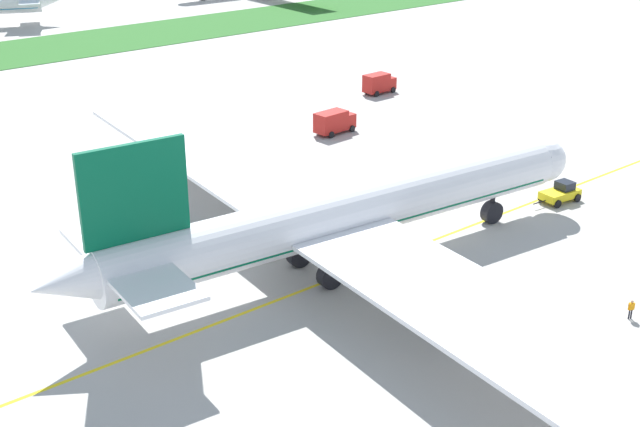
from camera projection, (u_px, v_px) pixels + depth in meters
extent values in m
plane|color=#ADAAA5|center=(380.00, 247.00, 82.24)|extent=(600.00, 600.00, 0.00)
cube|color=yellow|center=(395.00, 255.00, 80.72)|extent=(280.00, 0.36, 0.01)
cylinder|color=white|center=(349.00, 212.00, 76.50)|extent=(47.73, 9.43, 4.83)
cube|color=#055938|center=(349.00, 220.00, 76.84)|extent=(45.80, 8.86, 0.58)
sphere|color=white|center=(544.00, 160.00, 89.27)|extent=(4.58, 4.58, 4.58)
cone|color=white|center=(65.00, 283.00, 63.16)|extent=(5.68, 4.60, 4.10)
cube|color=#055938|center=(134.00, 193.00, 63.87)|extent=(8.55, 1.31, 7.72)
cube|color=white|center=(106.00, 240.00, 69.27)|extent=(5.95, 8.19, 0.34)
cube|color=white|center=(154.00, 286.00, 61.88)|extent=(5.95, 8.19, 0.34)
cube|color=white|center=(207.00, 151.00, 93.73)|extent=(14.56, 43.55, 0.39)
cube|color=white|center=(525.00, 343.00, 57.33)|extent=(14.56, 43.55, 0.39)
cylinder|color=#B7BABF|center=(262.00, 187.00, 87.67)|extent=(4.82, 3.09, 2.65)
cylinder|color=black|center=(281.00, 183.00, 88.84)|extent=(0.67, 2.81, 2.79)
cylinder|color=#B7BABF|center=(445.00, 298.00, 65.99)|extent=(4.82, 3.09, 2.65)
cylinder|color=black|center=(467.00, 291.00, 67.16)|extent=(0.67, 2.81, 2.79)
cylinder|color=black|center=(492.00, 204.00, 87.01)|extent=(0.50, 0.50, 1.87)
cylinder|color=black|center=(492.00, 212.00, 87.38)|extent=(2.38, 1.25, 2.29)
cylinder|color=black|center=(299.00, 245.00, 77.82)|extent=(0.50, 0.50, 1.87)
cylinder|color=black|center=(299.00, 255.00, 78.19)|extent=(2.38, 1.25, 2.29)
cylinder|color=black|center=(330.00, 266.00, 73.95)|extent=(0.50, 0.50, 1.87)
cylinder|color=black|center=(330.00, 276.00, 74.32)|extent=(2.38, 1.25, 2.29)
cube|color=black|center=(539.00, 156.00, 88.67)|extent=(2.03, 3.77, 0.87)
sphere|color=black|center=(151.00, 246.00, 68.95)|extent=(0.34, 0.34, 0.34)
sphere|color=black|center=(208.00, 231.00, 71.58)|extent=(0.34, 0.34, 0.34)
sphere|color=black|center=(261.00, 218.00, 74.20)|extent=(0.34, 0.34, 0.34)
sphere|color=black|center=(311.00, 205.00, 76.83)|extent=(0.34, 0.34, 0.34)
sphere|color=black|center=(357.00, 193.00, 79.45)|extent=(0.34, 0.34, 0.34)
sphere|color=black|center=(400.00, 182.00, 82.08)|extent=(0.34, 0.34, 0.34)
sphere|color=black|center=(441.00, 172.00, 84.71)|extent=(0.34, 0.34, 0.34)
sphere|color=black|center=(479.00, 162.00, 87.33)|extent=(0.34, 0.34, 0.34)
cube|color=yellow|center=(560.00, 194.00, 92.70)|extent=(4.66, 2.69, 0.83)
cube|color=black|center=(565.00, 185.00, 92.70)|extent=(1.77, 1.87, 0.90)
cylinder|color=black|center=(539.00, 202.00, 91.21)|extent=(1.80, 0.29, 0.12)
cylinder|color=black|center=(557.00, 204.00, 91.20)|extent=(0.93, 0.44, 0.90)
cylinder|color=black|center=(542.00, 197.00, 92.93)|extent=(0.93, 0.44, 0.90)
cylinder|color=black|center=(577.00, 198.00, 92.79)|extent=(0.93, 0.44, 0.90)
cylinder|color=black|center=(561.00, 191.00, 94.53)|extent=(0.93, 0.44, 0.90)
cylinder|color=black|center=(629.00, 314.00, 69.56)|extent=(0.13, 0.13, 0.87)
cylinder|color=orange|center=(629.00, 307.00, 69.24)|extent=(0.10, 0.10, 0.55)
cylinder|color=black|center=(631.00, 314.00, 69.61)|extent=(0.13, 0.13, 0.87)
cylinder|color=orange|center=(634.00, 306.00, 69.37)|extent=(0.10, 0.10, 0.55)
cube|color=orange|center=(631.00, 306.00, 69.29)|extent=(0.52, 0.41, 0.61)
sphere|color=tan|center=(632.00, 301.00, 69.12)|extent=(0.23, 0.23, 0.23)
cube|color=#B21E19|center=(376.00, 83.00, 133.21)|extent=(4.16, 2.39, 2.71)
cube|color=#B21E19|center=(388.00, 83.00, 134.96)|extent=(1.65, 2.23, 1.84)
cube|color=#263347|center=(392.00, 80.00, 135.26)|extent=(0.13, 1.92, 0.81)
cylinder|color=black|center=(383.00, 87.00, 136.11)|extent=(0.91, 0.32, 0.90)
cylinder|color=black|center=(393.00, 90.00, 134.52)|extent=(0.91, 0.32, 0.90)
cylinder|color=black|center=(367.00, 91.00, 133.92)|extent=(0.91, 0.32, 0.90)
cylinder|color=black|center=(377.00, 94.00, 132.34)|extent=(0.91, 0.32, 0.90)
cube|color=#B21E19|center=(331.00, 122.00, 114.29)|extent=(4.61, 2.70, 2.66)
cube|color=#B21E19|center=(346.00, 120.00, 116.23)|extent=(1.89, 2.42, 1.92)
cube|color=#263347|center=(350.00, 116.00, 116.58)|extent=(0.22, 2.01, 0.85)
cylinder|color=black|center=(340.00, 125.00, 117.41)|extent=(0.92, 0.36, 0.90)
cylinder|color=black|center=(352.00, 129.00, 115.80)|extent=(0.92, 0.36, 0.90)
cylinder|color=black|center=(319.00, 131.00, 114.91)|extent=(0.92, 0.36, 0.90)
cylinder|color=black|center=(331.00, 135.00, 113.31)|extent=(0.92, 0.36, 0.90)
cone|color=white|center=(50.00, 0.00, 185.68)|extent=(5.86, 5.25, 3.72)
cube|color=white|center=(29.00, 2.00, 180.54)|extent=(6.54, 8.07, 0.31)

